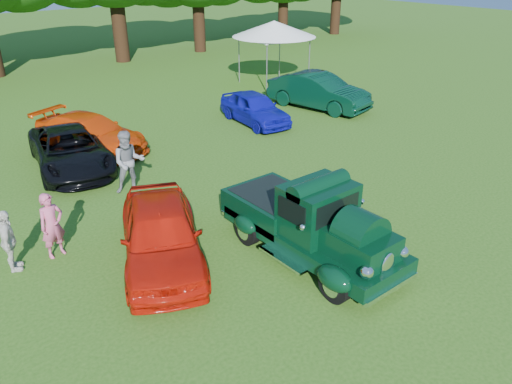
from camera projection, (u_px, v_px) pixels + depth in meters
ground at (265, 252)px, 12.11m from camera, size 120.00×120.00×0.00m
hero_pickup at (310, 224)px, 11.69m from camera, size 2.27×4.87×1.90m
red_convertible at (161, 234)px, 11.42m from camera, size 3.44×4.72×1.49m
back_car_black at (70, 150)px, 16.50m from camera, size 3.06×5.12×1.33m
back_car_orange at (90, 133)px, 18.02m from camera, size 3.41×4.88×1.31m
back_car_blue at (255, 108)px, 20.98m from camera, size 1.98×4.00×1.31m
back_car_green at (319, 91)px, 22.95m from camera, size 2.60×5.06×1.59m
spectator_pink at (52, 225)px, 11.65m from camera, size 0.65×0.49×1.62m
spectator_grey at (129, 162)px, 14.77m from camera, size 1.12×1.00×1.92m
spectator_white at (9, 241)px, 11.12m from camera, size 0.62×0.95×1.51m
canopy_tent at (274, 29)px, 26.31m from camera, size 4.90×4.90×3.34m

